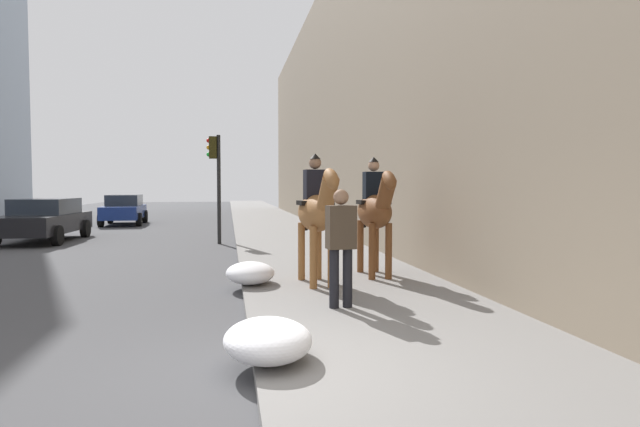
# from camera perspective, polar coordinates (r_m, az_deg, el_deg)

# --- Properties ---
(sidewalk_slab) EXTENTS (120.00, 3.74, 0.12)m
(sidewalk_slab) POSITION_cam_1_polar(r_m,az_deg,el_deg) (5.78, 12.68, -15.38)
(sidewalk_slab) COLOR slate
(sidewalk_slab) RESTS_ON ground
(mounted_horse_near) EXTENTS (2.15, 0.70, 2.33)m
(mounted_horse_near) POSITION_cam_1_polar(r_m,az_deg,el_deg) (9.57, -0.32, 0.26)
(mounted_horse_near) COLOR brown
(mounted_horse_near) RESTS_ON sidewalk_slab
(mounted_horse_far) EXTENTS (2.15, 0.60, 2.31)m
(mounted_horse_far) POSITION_cam_1_polar(r_m,az_deg,el_deg) (10.51, 5.82, 0.41)
(mounted_horse_far) COLOR brown
(mounted_horse_far) RESTS_ON sidewalk_slab
(pedestrian_greeting) EXTENTS (0.30, 0.42, 1.70)m
(pedestrian_greeting) POSITION_cam_1_polar(r_m,az_deg,el_deg) (7.77, 2.21, -2.79)
(pedestrian_greeting) COLOR black
(pedestrian_greeting) RESTS_ON sidewalk_slab
(car_near_lane) EXTENTS (4.66, 2.24, 1.44)m
(car_near_lane) POSITION_cam_1_polar(r_m,az_deg,el_deg) (20.47, -27.01, -0.52)
(car_near_lane) COLOR black
(car_near_lane) RESTS_ON ground
(car_mid_lane) EXTENTS (4.16, 2.00, 1.44)m
(car_mid_lane) POSITION_cam_1_polar(r_m,az_deg,el_deg) (27.80, -19.89, 0.45)
(car_mid_lane) COLOR navy
(car_mid_lane) RESTS_ON ground
(traffic_light_near_curb) EXTENTS (0.20, 0.44, 3.49)m
(traffic_light_near_curb) POSITION_cam_1_polar(r_m,az_deg,el_deg) (17.70, -10.89, 4.44)
(traffic_light_near_curb) COLOR black
(traffic_light_near_curb) RESTS_ON ground
(snow_pile_near) EXTENTS (1.16, 0.89, 0.40)m
(snow_pile_near) POSITION_cam_1_polar(r_m,az_deg,el_deg) (5.62, -5.51, -13.08)
(snow_pile_near) COLOR white
(snow_pile_near) RESTS_ON sidewalk_slab
(snow_pile_far) EXTENTS (1.12, 0.86, 0.39)m
(snow_pile_far) POSITION_cam_1_polar(r_m,az_deg,el_deg) (9.83, -7.34, -6.21)
(snow_pile_far) COLOR white
(snow_pile_far) RESTS_ON sidewalk_slab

